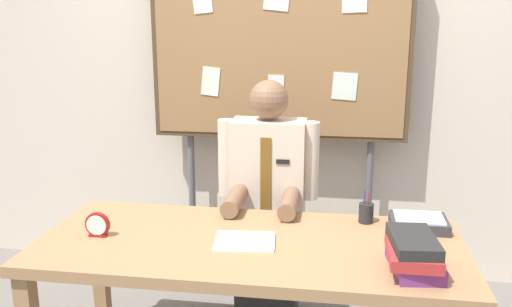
% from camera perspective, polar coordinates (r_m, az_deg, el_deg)
% --- Properties ---
extents(back_wall, '(6.40, 0.08, 2.70)m').
position_cam_1_polar(back_wall, '(3.56, 2.75, 8.49)').
color(back_wall, beige).
rests_on(back_wall, ground_plane).
extents(desk, '(1.87, 0.81, 0.74)m').
position_cam_1_polar(desk, '(2.47, -0.69, -10.82)').
color(desk, '#9E754C').
rests_on(desk, ground_plane).
extents(person, '(0.55, 0.56, 1.37)m').
position_cam_1_polar(person, '(3.05, 1.25, -6.15)').
color(person, '#2D2D33').
rests_on(person, ground_plane).
extents(bulletin_board, '(1.57, 0.09, 2.12)m').
position_cam_1_polar(bulletin_board, '(3.34, 2.42, 11.01)').
color(bulletin_board, '#4C3823').
rests_on(bulletin_board, ground_plane).
extents(book_stack, '(0.21, 0.31, 0.15)m').
position_cam_1_polar(book_stack, '(2.22, 16.15, -10.00)').
color(book_stack, '#72337F').
rests_on(book_stack, desk).
extents(open_notebook, '(0.28, 0.23, 0.01)m').
position_cam_1_polar(open_notebook, '(2.42, -1.17, -9.14)').
color(open_notebook, white).
rests_on(open_notebook, desk).
extents(desk_clock, '(0.11, 0.04, 0.11)m').
position_cam_1_polar(desk_clock, '(2.57, -16.24, -7.25)').
color(desk_clock, maroon).
rests_on(desk_clock, desk).
extents(pen_holder, '(0.07, 0.07, 0.16)m').
position_cam_1_polar(pen_holder, '(2.68, 11.43, -6.09)').
color(pen_holder, '#262626').
rests_on(pen_holder, desk).
extents(paper_tray, '(0.26, 0.20, 0.06)m').
position_cam_1_polar(paper_tray, '(2.67, 16.63, -6.93)').
color(paper_tray, '#333338').
rests_on(paper_tray, desk).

